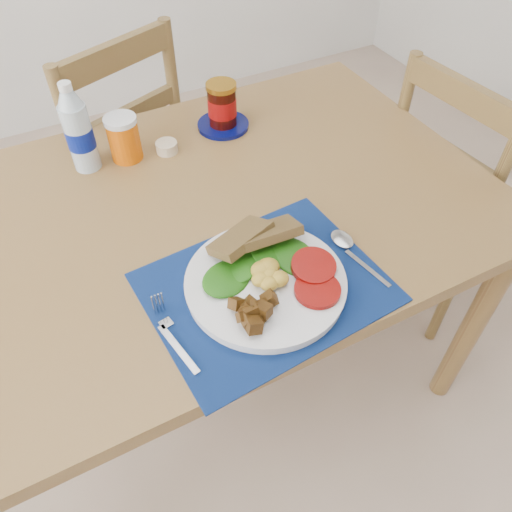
{
  "coord_description": "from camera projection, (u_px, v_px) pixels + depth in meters",
  "views": [
    {
      "loc": [
        -0.27,
        -0.62,
        1.51
      ],
      "look_at": [
        0.03,
        -0.04,
        0.8
      ],
      "focal_mm": 35.0,
      "sensor_mm": 36.0,
      "label": 1
    }
  ],
  "objects": [
    {
      "name": "ground",
      "position": [
        241.0,
        424.0,
        1.57
      ],
      "size": [
        4.0,
        4.0,
        0.0
      ],
      "primitive_type": "plane",
      "color": "tan",
      "rests_on": "ground"
    },
    {
      "name": "table",
      "position": [
        198.0,
        234.0,
        1.2
      ],
      "size": [
        1.4,
        0.9,
        0.75
      ],
      "color": "brown",
      "rests_on": "ground"
    },
    {
      "name": "chair_far",
      "position": [
        113.0,
        143.0,
        1.61
      ],
      "size": [
        0.55,
        0.54,
        1.15
      ],
      "rotation": [
        0.0,
        0.0,
        3.52
      ],
      "color": "#52381D",
      "rests_on": "ground"
    },
    {
      "name": "chair_end",
      "position": [
        457.0,
        177.0,
        1.52
      ],
      "size": [
        0.43,
        0.45,
        1.1
      ],
      "rotation": [
        0.0,
        0.0,
        1.66
      ],
      "color": "#52381D",
      "rests_on": "ground"
    },
    {
      "name": "placemat",
      "position": [
        265.0,
        287.0,
        0.98
      ],
      "size": [
        0.47,
        0.38,
        0.0
      ],
      "primitive_type": "cube",
      "rotation": [
        0.0,
        0.0,
        0.07
      ],
      "color": "black",
      "rests_on": "table"
    },
    {
      "name": "breakfast_plate",
      "position": [
        264.0,
        282.0,
        0.96
      ],
      "size": [
        0.31,
        0.31,
        0.08
      ],
      "rotation": [
        0.0,
        0.0,
        0.19
      ],
      "color": "silver",
      "rests_on": "placemat"
    },
    {
      "name": "fork",
      "position": [
        170.0,
        333.0,
        0.9
      ],
      "size": [
        0.03,
        0.18,
        0.0
      ],
      "rotation": [
        0.0,
        0.0,
        0.18
      ],
      "color": "#B2B5BA",
      "rests_on": "placemat"
    },
    {
      "name": "spoon",
      "position": [
        349.0,
        248.0,
        1.05
      ],
      "size": [
        0.04,
        0.18,
        0.01
      ],
      "rotation": [
        0.0,
        0.0,
        0.17
      ],
      "color": "#B2B5BA",
      "rests_on": "placemat"
    },
    {
      "name": "water_bottle",
      "position": [
        79.0,
        132.0,
        1.18
      ],
      "size": [
        0.07,
        0.07,
        0.23
      ],
      "color": "#ADBFCC",
      "rests_on": "table"
    },
    {
      "name": "juice_glass",
      "position": [
        124.0,
        139.0,
        1.24
      ],
      "size": [
        0.08,
        0.08,
        0.11
      ],
      "primitive_type": "cylinder",
      "color": "#D55705",
      "rests_on": "table"
    },
    {
      "name": "ramekin",
      "position": [
        167.0,
        147.0,
        1.28
      ],
      "size": [
        0.06,
        0.06,
        0.03
      ],
      "primitive_type": "cylinder",
      "color": "beige",
      "rests_on": "table"
    },
    {
      "name": "jam_on_saucer",
      "position": [
        222.0,
        108.0,
        1.33
      ],
      "size": [
        0.14,
        0.14,
        0.13
      ],
      "color": "#040948",
      "rests_on": "table"
    }
  ]
}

